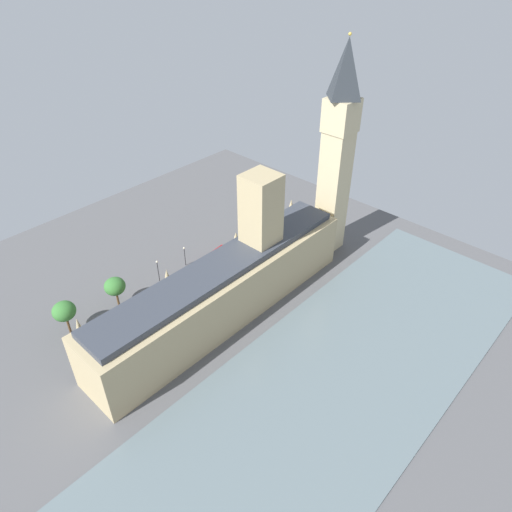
% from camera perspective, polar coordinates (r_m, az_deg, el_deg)
% --- Properties ---
extents(ground_plane, '(142.97, 142.97, 0.00)m').
position_cam_1_polar(ground_plane, '(118.53, -4.51, -6.57)').
color(ground_plane, '#565659').
extents(river_thames, '(41.08, 128.67, 0.25)m').
position_cam_1_polar(river_thames, '(103.26, 9.20, -15.25)').
color(river_thames, slate).
rests_on(river_thames, ground).
extents(parliament_building, '(13.89, 72.97, 33.21)m').
position_cam_1_polar(parliament_building, '(112.49, -3.44, -3.38)').
color(parliament_building, tan).
rests_on(parliament_building, ground).
extents(clock_tower, '(7.62, 7.62, 58.92)m').
position_cam_1_polar(clock_tower, '(127.76, 9.92, 12.65)').
color(clock_tower, '#CCBA8E').
rests_on(clock_tower, ground).
extents(double_decker_bus_far_end, '(3.31, 10.66, 4.75)m').
position_cam_1_polar(double_decker_bus_far_end, '(130.42, -5.27, -0.57)').
color(double_decker_bus_far_end, '#B20C0F').
rests_on(double_decker_bus_far_end, ground).
extents(car_dark_green_near_tower, '(2.16, 4.22, 1.74)m').
position_cam_1_polar(car_dark_green_near_tower, '(120.32, -12.10, -6.09)').
color(car_dark_green_near_tower, '#19472D').
rests_on(car_dark_green_near_tower, ground).
extents(car_blue_kerbside, '(2.04, 4.63, 1.74)m').
position_cam_1_polar(car_blue_kerbside, '(117.79, -15.75, -7.87)').
color(car_blue_kerbside, navy).
rests_on(car_blue_kerbside, ground).
extents(pedestrian_midblock, '(0.55, 0.64, 1.63)m').
position_cam_1_polar(pedestrian_midblock, '(113.90, -13.97, -9.44)').
color(pedestrian_midblock, black).
rests_on(pedestrian_midblock, ground).
extents(pedestrian_opposite_hall, '(0.59, 0.65, 1.54)m').
position_cam_1_polar(pedestrian_opposite_hall, '(112.12, -17.55, -11.18)').
color(pedestrian_opposite_hall, '#336B60').
rests_on(pedestrian_opposite_hall, ground).
extents(pedestrian_trailing, '(0.59, 0.68, 1.70)m').
position_cam_1_polar(pedestrian_trailing, '(122.80, -6.20, -4.43)').
color(pedestrian_trailing, black).
rests_on(pedestrian_trailing, ground).
extents(plane_tree_by_river_gate, '(5.21, 5.21, 8.78)m').
position_cam_1_polar(plane_tree_by_river_gate, '(120.05, -16.85, -3.57)').
color(plane_tree_by_river_gate, brown).
rests_on(plane_tree_by_river_gate, ground).
extents(plane_tree_leading, '(5.38, 5.38, 9.14)m').
position_cam_1_polar(plane_tree_leading, '(116.38, -22.38, -6.26)').
color(plane_tree_leading, brown).
rests_on(plane_tree_leading, ground).
extents(street_lamp_corner, '(0.56, 0.56, 6.95)m').
position_cam_1_polar(street_lamp_corner, '(126.52, -11.91, -1.38)').
color(street_lamp_corner, black).
rests_on(street_lamp_corner, ground).
extents(street_lamp_under_trees, '(0.56, 0.56, 6.23)m').
position_cam_1_polar(street_lamp_under_trees, '(131.48, -8.72, 0.40)').
color(street_lamp_under_trees, black).
rests_on(street_lamp_under_trees, ground).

